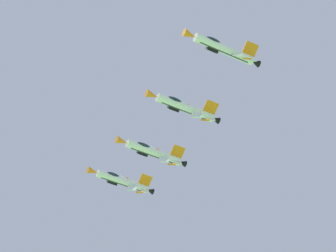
# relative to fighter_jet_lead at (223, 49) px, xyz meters

# --- Properties ---
(fighter_jet_lead) EXTENTS (15.74, 7.23, 8.00)m
(fighter_jet_lead) POSITION_rel_fighter_jet_lead_xyz_m (0.00, 0.00, 0.00)
(fighter_jet_lead) COLOR white
(fighter_jet_left_wing) EXTENTS (15.74, 6.91, 8.49)m
(fighter_jet_left_wing) POSITION_rel_fighter_jet_lead_xyz_m (-3.54, 14.41, -1.94)
(fighter_jet_left_wing) COLOR white
(fighter_jet_right_wing) EXTENTS (15.74, 7.01, 8.35)m
(fighter_jet_right_wing) POSITION_rel_fighter_jet_lead_xyz_m (-6.43, 28.93, -1.56)
(fighter_jet_right_wing) COLOR white
(fighter_jet_left_outer) EXTENTS (15.74, 7.14, 8.15)m
(fighter_jet_left_outer) POSITION_rel_fighter_jet_lead_xyz_m (-10.14, 43.13, 1.34)
(fighter_jet_left_outer) COLOR white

